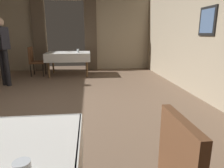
{
  "coord_description": "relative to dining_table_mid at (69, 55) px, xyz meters",
  "views": [
    {
      "loc": [
        0.84,
        -3.58,
        1.33
      ],
      "look_at": [
        1.29,
        0.39,
        0.33
      ],
      "focal_mm": 32.04,
      "sensor_mm": 36.0,
      "label": 1
    }
  ],
  "objects": [
    {
      "name": "wall_back",
      "position": [
        -0.18,
        1.1,
        0.86
      ],
      "size": [
        6.4,
        0.27,
        3.0
      ],
      "color": "tan",
      "rests_on": "ground"
    },
    {
      "name": "person_waiter_by_doorway",
      "position": [
        -1.53,
        -1.22,
        0.36
      ],
      "size": [
        0.42,
        0.39,
        1.72
      ],
      "color": "black",
      "rests_on": "ground"
    },
    {
      "name": "glass_mid_a",
      "position": [
        0.31,
        -0.09,
        0.15
      ],
      "size": [
        0.08,
        0.08,
        0.11
      ],
      "primitive_type": "cylinder",
      "color": "silver",
      "rests_on": "dining_table_mid"
    },
    {
      "name": "wall_right",
      "position": [
        3.02,
        -3.08,
        0.84
      ],
      "size": [
        0.16,
        8.4,
        3.0
      ],
      "color": "tan",
      "rests_on": "ground"
    },
    {
      "name": "plate_mid_d",
      "position": [
        -0.03,
        0.21,
        0.1
      ],
      "size": [
        0.23,
        0.23,
        0.01
      ],
      "primitive_type": "cylinder",
      "color": "white",
      "rests_on": "dining_table_mid"
    },
    {
      "name": "ground",
      "position": [
        -0.18,
        -3.08,
        -0.66
      ],
      "size": [
        10.08,
        10.08,
        0.0
      ],
      "primitive_type": "plane",
      "color": "#7A604C"
    },
    {
      "name": "dining_table_mid",
      "position": [
        0.0,
        0.0,
        0.0
      ],
      "size": [
        1.4,
        1.02,
        0.75
      ],
      "color": "brown",
      "rests_on": "ground"
    },
    {
      "name": "plate_mid_b",
      "position": [
        -0.46,
        0.17,
        0.1
      ],
      "size": [
        0.18,
        0.18,
        0.01
      ],
      "primitive_type": "cylinder",
      "color": "white",
      "rests_on": "dining_table_mid"
    },
    {
      "name": "plate_mid_c",
      "position": [
        -0.52,
        -0.29,
        0.1
      ],
      "size": [
        0.19,
        0.19,
        0.01
      ],
      "primitive_type": "cylinder",
      "color": "white",
      "rests_on": "dining_table_mid"
    },
    {
      "name": "chair_mid_left",
      "position": [
        -1.08,
        0.04,
        -0.15
      ],
      "size": [
        0.44,
        0.44,
        0.93
      ],
      "color": "black",
      "rests_on": "ground"
    }
  ]
}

